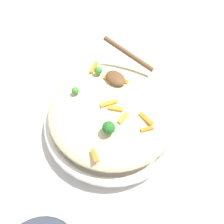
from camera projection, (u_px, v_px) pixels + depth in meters
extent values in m
plane|color=beige|center=(112.00, 125.00, 0.55)|extent=(2.40, 2.40, 0.00)
cylinder|color=white|center=(112.00, 122.00, 0.53)|extent=(0.32, 0.32, 0.03)
torus|color=white|center=(112.00, 118.00, 0.51)|extent=(0.34, 0.34, 0.02)
torus|color=black|center=(112.00, 117.00, 0.51)|extent=(0.33, 0.33, 0.00)
ellipsoid|color=beige|center=(112.00, 109.00, 0.48)|extent=(0.31, 0.30, 0.06)
cube|color=orange|center=(123.00, 118.00, 0.43)|extent=(0.02, 0.03, 0.01)
cube|color=orange|center=(109.00, 103.00, 0.45)|extent=(0.02, 0.04, 0.01)
cube|color=orange|center=(95.00, 155.00, 0.39)|extent=(0.03, 0.02, 0.01)
cube|color=orange|center=(112.00, 78.00, 0.49)|extent=(0.03, 0.03, 0.01)
cube|color=orange|center=(146.00, 119.00, 0.43)|extent=(0.04, 0.01, 0.01)
cube|color=orange|center=(94.00, 67.00, 0.52)|extent=(0.03, 0.04, 0.01)
cube|color=orange|center=(147.00, 129.00, 0.42)|extent=(0.02, 0.03, 0.01)
cube|color=orange|center=(121.00, 80.00, 0.49)|extent=(0.04, 0.02, 0.01)
cube|color=orange|center=(116.00, 109.00, 0.44)|extent=(0.03, 0.03, 0.01)
cylinder|color=#377928|center=(98.00, 74.00, 0.51)|extent=(0.01, 0.01, 0.01)
sphere|color=#3D8E33|center=(98.00, 70.00, 0.50)|extent=(0.02, 0.02, 0.02)
cylinder|color=#377928|center=(76.00, 93.00, 0.47)|extent=(0.01, 0.01, 0.01)
sphere|color=#3D8E33|center=(75.00, 91.00, 0.47)|extent=(0.02, 0.02, 0.02)
cylinder|color=#205B1C|center=(109.00, 131.00, 0.42)|extent=(0.01, 0.01, 0.01)
sphere|color=#236B23|center=(109.00, 128.00, 0.40)|extent=(0.03, 0.03, 0.03)
ellipsoid|color=brown|center=(115.00, 78.00, 0.49)|extent=(0.06, 0.04, 0.02)
cylinder|color=brown|center=(129.00, 54.00, 0.50)|extent=(0.14, 0.06, 0.06)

